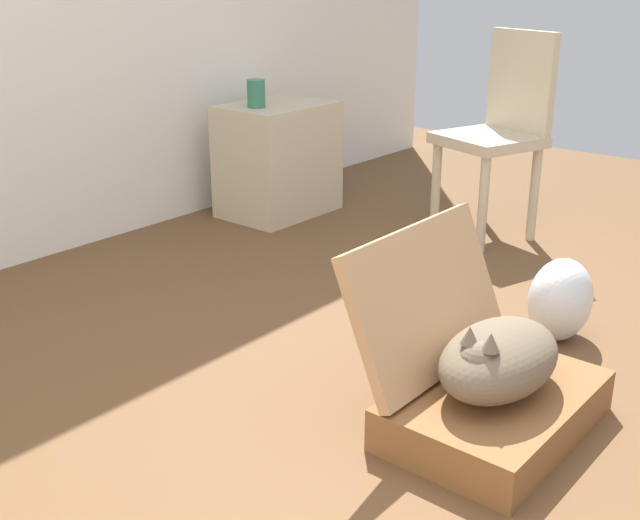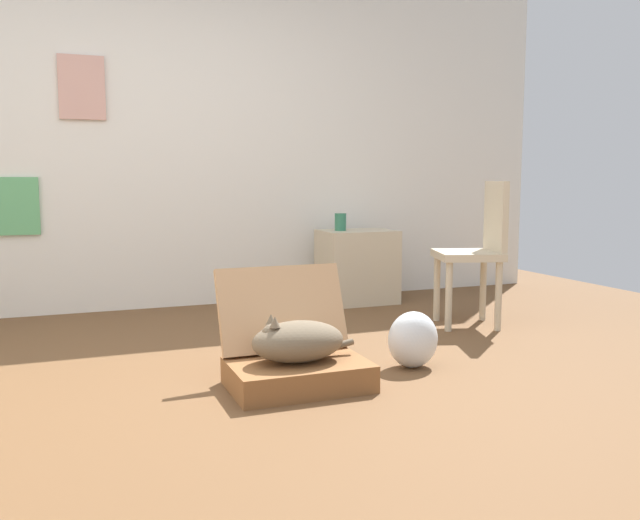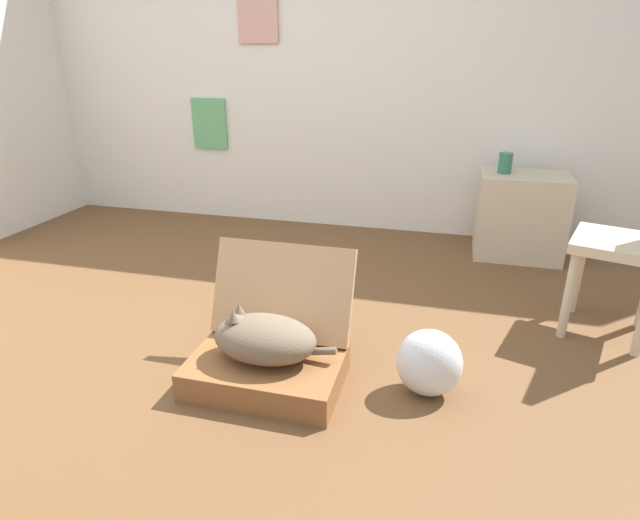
{
  "view_description": "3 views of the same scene",
  "coord_description": "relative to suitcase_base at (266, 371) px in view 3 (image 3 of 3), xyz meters",
  "views": [
    {
      "loc": [
        -1.57,
        -0.89,
        1.23
      ],
      "look_at": [
        0.21,
        0.59,
        0.36
      ],
      "focal_mm": 44.22,
      "sensor_mm": 36.0,
      "label": 1
    },
    {
      "loc": [
        -0.78,
        -2.89,
        0.97
      ],
      "look_at": [
        0.54,
        0.51,
        0.53
      ],
      "focal_mm": 37.27,
      "sensor_mm": 36.0,
      "label": 2
    },
    {
      "loc": [
        0.92,
        -1.79,
        1.32
      ],
      "look_at": [
        0.31,
        0.53,
        0.36
      ],
      "focal_mm": 28.99,
      "sensor_mm": 36.0,
      "label": 3
    }
  ],
  "objects": [
    {
      "name": "wall_back",
      "position": [
        -0.22,
        2.3,
        1.24
      ],
      "size": [
        6.4,
        0.15,
        2.6
      ],
      "color": "silver",
      "rests_on": "ground"
    },
    {
      "name": "vase_tall",
      "position": [
        1.02,
        1.9,
        0.58
      ],
      "size": [
        0.09,
        0.09,
        0.14
      ],
      "primitive_type": "cylinder",
      "color": "#2D7051",
      "rests_on": "side_table"
    },
    {
      "name": "chair",
      "position": [
        1.56,
        0.84,
        0.46
      ],
      "size": [
        0.51,
        0.51,
        0.96
      ],
      "rotation": [
        0.0,
        0.0,
        -1.88
      ],
      "color": "beige",
      "rests_on": "ground"
    },
    {
      "name": "plastic_bag_white",
      "position": [
        0.67,
        0.11,
        0.08
      ],
      "size": [
        0.27,
        0.21,
        0.29
      ],
      "primitive_type": "ellipsoid",
      "color": "silver",
      "rests_on": "ground"
    },
    {
      "name": "ground_plane",
      "position": [
        -0.22,
        0.04,
        -0.06
      ],
      "size": [
        7.68,
        7.68,
        0.0
      ],
      "primitive_type": "plane",
      "color": "brown",
      "rests_on": "ground"
    },
    {
      "name": "cat",
      "position": [
        -0.01,
        0.0,
        0.16
      ],
      "size": [
        0.52,
        0.28,
        0.23
      ],
      "color": "brown",
      "rests_on": "suitcase_base"
    },
    {
      "name": "side_table",
      "position": [
        1.16,
        1.89,
        0.22
      ],
      "size": [
        0.57,
        0.41,
        0.58
      ],
      "primitive_type": "cube",
      "color": "beige",
      "rests_on": "ground"
    },
    {
      "name": "suitcase_lid",
      "position": [
        0.0,
        0.24,
        0.27
      ],
      "size": [
        0.64,
        0.2,
        0.41
      ],
      "primitive_type": "cube",
      "rotation": [
        1.17,
        0.0,
        0.0
      ],
      "color": "tan",
      "rests_on": "suitcase_base"
    },
    {
      "name": "suitcase_base",
      "position": [
        0.0,
        0.0,
        0.0
      ],
      "size": [
        0.64,
        0.43,
        0.13
      ],
      "primitive_type": "cube",
      "color": "brown",
      "rests_on": "ground"
    }
  ]
}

